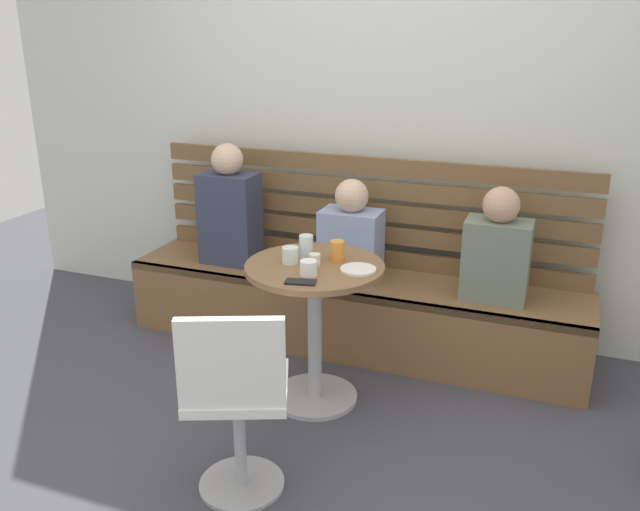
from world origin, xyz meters
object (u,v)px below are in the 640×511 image
at_px(cup_ceramic_white, 309,268).
at_px(white_chair, 236,397).
at_px(phone_on_table, 301,282).
at_px(person_child_middle, 350,236).
at_px(booth_bench, 350,311).
at_px(cafe_table, 315,307).
at_px(cup_espresso_small, 315,259).
at_px(cup_glass_tall, 306,247).
at_px(person_child_left, 497,251).
at_px(plate_small, 358,269).
at_px(cup_tumbler_orange, 337,251).
at_px(cup_glass_short, 290,255).
at_px(person_adult, 230,210).

bearing_deg(cup_ceramic_white, white_chair, -93.20).
bearing_deg(white_chair, phone_on_table, 85.94).
xyz_separation_m(person_child_middle, phone_on_table, (0.06, -0.87, 0.05)).
relative_size(booth_bench, cafe_table, 3.65).
bearing_deg(cup_espresso_small, cup_glass_tall, 136.24).
distance_m(person_child_left, plate_small, 0.84).
bearing_deg(booth_bench, cup_espresso_small, -87.62).
height_order(booth_bench, person_child_left, person_child_left).
bearing_deg(white_chair, cup_ceramic_white, 86.80).
height_order(person_child_middle, cup_tumbler_orange, person_child_middle).
relative_size(person_child_left, cup_glass_short, 7.68).
xyz_separation_m(cup_glass_tall, cup_ceramic_white, (0.10, -0.21, -0.03)).
bearing_deg(phone_on_table, white_chair, 163.71).
distance_m(cafe_table, plate_small, 0.32).
height_order(person_adult, cup_glass_short, person_adult).
xyz_separation_m(white_chair, plate_small, (0.23, 0.81, 0.28)).
distance_m(cafe_table, cup_glass_short, 0.29).
bearing_deg(cup_tumbler_orange, cup_glass_short, -149.89).
height_order(white_chair, person_child_middle, person_child_middle).
bearing_deg(person_child_middle, cup_ceramic_white, -85.92).
distance_m(cup_glass_tall, plate_small, 0.31).
bearing_deg(person_child_left, cup_espresso_small, -141.89).
relative_size(cup_tumbler_orange, cup_ceramic_white, 1.25).
height_order(cup_tumbler_orange, cup_espresso_small, cup_tumbler_orange).
relative_size(cup_espresso_small, plate_small, 0.33).
bearing_deg(plate_small, person_child_left, 47.45).
relative_size(person_child_middle, cup_ceramic_white, 7.29).
distance_m(person_adult, cup_glass_short, 0.94).
bearing_deg(booth_bench, person_child_middle, -107.49).
distance_m(cup_espresso_small, plate_small, 0.22).
bearing_deg(person_child_middle, cup_glass_short, -97.76).
distance_m(booth_bench, cup_espresso_small, 0.85).
bearing_deg(cup_ceramic_white, phone_on_table, -88.45).
xyz_separation_m(person_child_left, cup_glass_tall, (-0.86, -0.55, 0.09)).
distance_m(booth_bench, cafe_table, 0.71).
height_order(cup_tumbler_orange, cup_glass_tall, cup_glass_tall).
relative_size(white_chair, cup_espresso_small, 15.18).
relative_size(white_chair, cup_glass_tall, 7.08).
relative_size(booth_bench, white_chair, 3.18).
bearing_deg(white_chair, booth_bench, 90.53).
relative_size(plate_small, phone_on_table, 1.21).
distance_m(booth_bench, plate_small, 0.87).
distance_m(person_child_left, cup_tumbler_orange, 0.88).
bearing_deg(cup_espresso_small, person_child_left, 38.11).
height_order(person_child_left, cup_ceramic_white, person_child_left).
bearing_deg(cup_ceramic_white, cup_glass_short, 140.28).
bearing_deg(cup_tumbler_orange, person_adult, 148.83).
distance_m(booth_bench, person_child_middle, 0.47).
distance_m(person_child_left, cup_glass_short, 1.11).
bearing_deg(person_adult, cup_espresso_small, -38.19).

